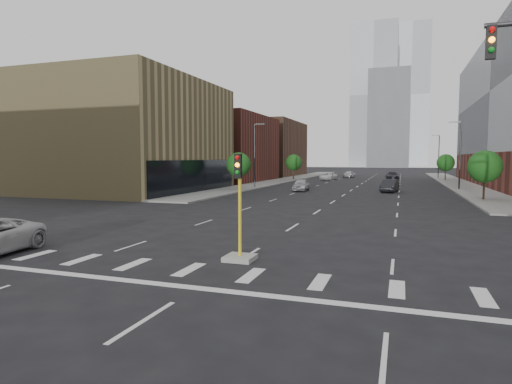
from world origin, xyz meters
The scene contains 22 objects.
ground centered at (0.00, 0.00, 0.00)m, with size 400.00×400.00×0.00m, color black.
sidewalk_left_far centered at (-15.00, 74.00, 0.07)m, with size 5.00×92.00×0.15m, color gray.
sidewalk_right_far centered at (15.00, 74.00, 0.07)m, with size 5.00×92.00×0.15m, color gray.
building_left_mid centered at (-27.50, 40.00, 7.00)m, with size 20.00×24.00×14.00m, color tan.
building_left_far_a centered at (-27.50, 66.00, 6.00)m, with size 20.00×22.00×12.00m, color brown.
building_left_far_b centered at (-27.50, 92.00, 6.50)m, with size 20.00×24.00×13.00m, color brown.
tower_left centered at (-8.00, 220.00, 35.00)m, with size 22.00×22.00×70.00m, color #B2B7BC.
tower_right centered at (10.00, 260.00, 40.00)m, with size 20.00×20.00×80.00m, color #B2B7BC.
tower_mid centered at (0.00, 200.00, 22.00)m, with size 18.00×18.00×44.00m, color slate.
median_traffic_signal centered at (0.00, 8.97, 0.97)m, with size 1.20×1.20×4.40m.
streetlight_right_a centered at (13.41, 55.00, 5.01)m, with size 1.60×0.22×9.07m.
streetlight_right_b centered at (13.41, 90.00, 5.01)m, with size 1.60×0.22×9.07m.
streetlight_left centered at (-13.41, 50.00, 5.01)m, with size 1.60×0.22×9.07m.
tree_left_near centered at (-14.00, 45.00, 3.39)m, with size 3.20×3.20×4.85m.
tree_left_far centered at (-14.00, 75.00, 3.39)m, with size 3.20×3.20×4.85m.
tree_right_near centered at (14.00, 40.00, 3.39)m, with size 3.20×3.20×4.85m.
tree_right_far centered at (14.00, 80.00, 3.39)m, with size 3.20×3.20×4.85m.
car_near_left centered at (-6.07, 46.86, 0.79)m, with size 1.86×4.61×1.57m, color #9F9FA3.
car_mid_right centered at (4.87, 48.71, 0.80)m, with size 1.69×4.85×1.60m, color black.
car_far_left centered at (-7.29, 76.09, 0.71)m, with size 2.36×5.12×1.42m, color silver.
car_deep_right centered at (4.50, 80.71, 0.80)m, with size 2.25×5.53×1.60m, color black.
car_distant centered at (-4.68, 88.08, 0.76)m, with size 1.80×4.47×1.52m, color #B6B5BB.
Camera 1 is at (6.25, -7.26, 4.21)m, focal length 30.00 mm.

